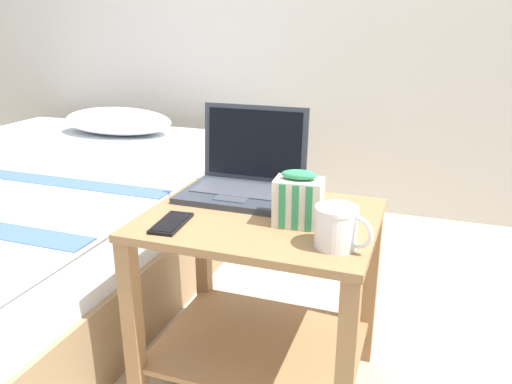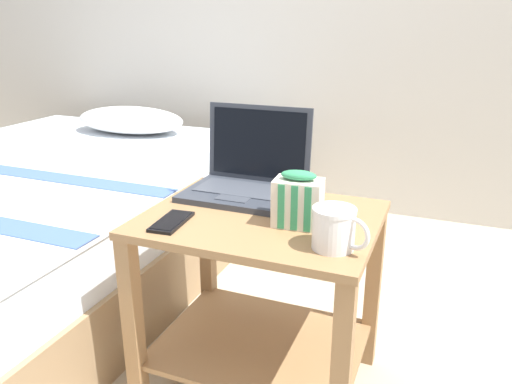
# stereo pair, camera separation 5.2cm
# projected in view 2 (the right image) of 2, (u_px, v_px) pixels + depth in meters

# --- Properties ---
(ground_plane) EXTENTS (8.00, 8.00, 0.00)m
(ground_plane) POSITION_uv_depth(u_px,v_px,m) (261.00, 381.00, 1.55)
(ground_plane) COLOR tan
(bed) EXTENTS (1.60, 2.02, 0.60)m
(bed) POSITION_uv_depth(u_px,v_px,m) (41.00, 212.00, 2.25)
(bed) COLOR #997A56
(bed) RESTS_ON ground_plane
(bedside_table) EXTENTS (0.63, 0.50, 0.55)m
(bedside_table) POSITION_uv_depth(u_px,v_px,m) (261.00, 280.00, 1.43)
(bedside_table) COLOR #997047
(bedside_table) RESTS_ON ground_plane
(laptop) EXTENTS (0.34, 0.27, 0.26)m
(laptop) POSITION_uv_depth(u_px,v_px,m) (248.00, 177.00, 1.53)
(laptop) COLOR #333842
(laptop) RESTS_ON bedside_table
(mug_front_left) EXTENTS (0.14, 0.10, 0.10)m
(mug_front_left) POSITION_uv_depth(u_px,v_px,m) (335.00, 226.00, 1.15)
(mug_front_left) COLOR white
(mug_front_left) RESTS_ON bedside_table
(snack_bag) EXTENTS (0.13, 0.09, 0.15)m
(snack_bag) POSITION_uv_depth(u_px,v_px,m) (298.00, 201.00, 1.28)
(snack_bag) COLOR silver
(snack_bag) RESTS_ON bedside_table
(cell_phone) EXTENTS (0.08, 0.15, 0.01)m
(cell_phone) POSITION_uv_depth(u_px,v_px,m) (172.00, 222.00, 1.31)
(cell_phone) COLOR black
(cell_phone) RESTS_ON bedside_table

